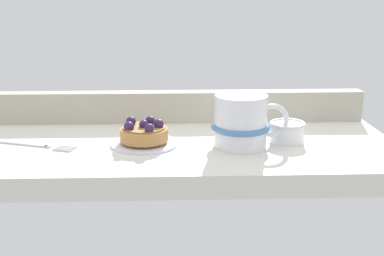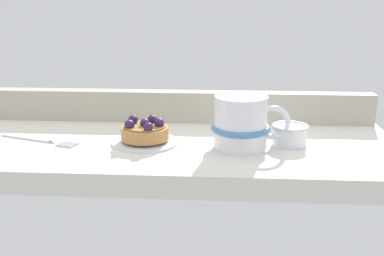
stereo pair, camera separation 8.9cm
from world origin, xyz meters
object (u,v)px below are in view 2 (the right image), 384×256
Objects in this scene: dessert_plate at (145,141)px; dessert_fork at (39,140)px; raspberry_tart at (145,131)px; coffee_mug at (242,123)px; sugar_bowl at (290,134)px.

dessert_fork is at bearing 179.99° from dessert_plate.
coffee_mug is (17.63, -1.20, 2.16)cm from raspberry_tart.
coffee_mug is 38.02cm from dessert_fork.
coffee_mug is at bearing -3.88° from raspberry_tart.
raspberry_tart is at bearing 160.87° from dessert_plate.
sugar_bowl is at bearing 1.17° from dessert_fork.
dessert_plate is 26.56cm from sugar_bowl.
dessert_plate reaches higher than dessert_fork.
raspberry_tart reaches higher than dessert_plate.
raspberry_tart is at bearing -0.01° from dessert_fork.
dessert_plate is 2.00cm from raspberry_tart.
coffee_mug is 9.48cm from sugar_bowl.
dessert_fork is (-20.13, 0.00, -0.12)cm from dessert_plate.
coffee_mug reaches higher than dessert_plate.
sugar_bowl is at bearing 2.06° from raspberry_tart.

